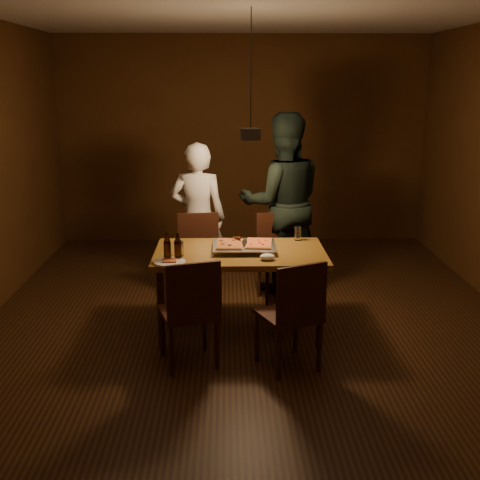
{
  "coord_description": "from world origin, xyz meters",
  "views": [
    {
      "loc": [
        -0.21,
        -5.3,
        2.21
      ],
      "look_at": [
        -0.1,
        -0.22,
        0.85
      ],
      "focal_mm": 45.0,
      "sensor_mm": 36.0,
      "label": 1
    }
  ],
  "objects_px": {
    "dining_table": "(240,259)",
    "chair_far_left": "(199,250)",
    "chair_near_right": "(294,306)",
    "diner_white": "(198,218)",
    "chair_far_right": "(279,249)",
    "plate_slice": "(170,262)",
    "chair_near_left": "(191,304)",
    "pizza_tray": "(244,247)",
    "beer_bottle_b": "(178,246)",
    "pendant_lamp": "(251,133)",
    "diner_dark": "(282,203)",
    "beer_bottle_a": "(167,246)"
  },
  "relations": [
    {
      "from": "chair_far_right",
      "to": "chair_far_left",
      "type": "bearing_deg",
      "value": -9.17
    },
    {
      "from": "beer_bottle_a",
      "to": "beer_bottle_b",
      "type": "xyz_separation_m",
      "value": [
        0.09,
        0.0,
        -0.0
      ]
    },
    {
      "from": "dining_table",
      "to": "pizza_tray",
      "type": "relative_size",
      "value": 2.73
    },
    {
      "from": "beer_bottle_a",
      "to": "dining_table",
      "type": "bearing_deg",
      "value": 22.98
    },
    {
      "from": "pizza_tray",
      "to": "beer_bottle_a",
      "type": "height_order",
      "value": "beer_bottle_a"
    },
    {
      "from": "chair_far_left",
      "to": "plate_slice",
      "type": "bearing_deg",
      "value": 73.57
    },
    {
      "from": "pizza_tray",
      "to": "plate_slice",
      "type": "bearing_deg",
      "value": -147.37
    },
    {
      "from": "pizza_tray",
      "to": "plate_slice",
      "type": "xyz_separation_m",
      "value": [
        -0.63,
        -0.38,
        -0.01
      ]
    },
    {
      "from": "chair_far_left",
      "to": "chair_far_right",
      "type": "xyz_separation_m",
      "value": [
        0.81,
        0.01,
        0.0
      ]
    },
    {
      "from": "chair_far_right",
      "to": "diner_white",
      "type": "xyz_separation_m",
      "value": [
        -0.83,
        0.3,
        0.26
      ]
    },
    {
      "from": "chair_far_left",
      "to": "dining_table",
      "type": "bearing_deg",
      "value": 109.39
    },
    {
      "from": "dining_table",
      "to": "diner_white",
      "type": "distance_m",
      "value": 1.2
    },
    {
      "from": "beer_bottle_b",
      "to": "diner_dark",
      "type": "bearing_deg",
      "value": 54.37
    },
    {
      "from": "beer_bottle_a",
      "to": "plate_slice",
      "type": "distance_m",
      "value": 0.14
    },
    {
      "from": "dining_table",
      "to": "beer_bottle_a",
      "type": "relative_size",
      "value": 6.41
    },
    {
      "from": "chair_near_right",
      "to": "chair_near_left",
      "type": "bearing_deg",
      "value": 150.89
    },
    {
      "from": "chair_far_left",
      "to": "chair_far_right",
      "type": "bearing_deg",
      "value": 173.66
    },
    {
      "from": "chair_far_left",
      "to": "beer_bottle_a",
      "type": "height_order",
      "value": "beer_bottle_a"
    },
    {
      "from": "chair_near_right",
      "to": "plate_slice",
      "type": "relative_size",
      "value": 2.11
    },
    {
      "from": "dining_table",
      "to": "beer_bottle_a",
      "type": "height_order",
      "value": "beer_bottle_a"
    },
    {
      "from": "chair_near_left",
      "to": "diner_white",
      "type": "bearing_deg",
      "value": 72.97
    },
    {
      "from": "dining_table",
      "to": "chair_near_right",
      "type": "height_order",
      "value": "chair_near_right"
    },
    {
      "from": "pizza_tray",
      "to": "diner_white",
      "type": "relative_size",
      "value": 0.35
    },
    {
      "from": "plate_slice",
      "to": "diner_dark",
      "type": "relative_size",
      "value": 0.14
    },
    {
      "from": "chair_far_right",
      "to": "diner_white",
      "type": "relative_size",
      "value": 0.3
    },
    {
      "from": "dining_table",
      "to": "pendant_lamp",
      "type": "relative_size",
      "value": 1.36
    },
    {
      "from": "chair_near_left",
      "to": "pizza_tray",
      "type": "xyz_separation_m",
      "value": [
        0.44,
        0.76,
        0.24
      ]
    },
    {
      "from": "chair_far_right",
      "to": "chair_near_right",
      "type": "distance_m",
      "value": 1.6
    },
    {
      "from": "chair_far_left",
      "to": "pendant_lamp",
      "type": "bearing_deg",
      "value": 123.3
    },
    {
      "from": "chair_far_right",
      "to": "diner_dark",
      "type": "relative_size",
      "value": 0.26
    },
    {
      "from": "chair_far_right",
      "to": "pizza_tray",
      "type": "distance_m",
      "value": 0.89
    },
    {
      "from": "chair_near_right",
      "to": "diner_white",
      "type": "relative_size",
      "value": 0.35
    },
    {
      "from": "pizza_tray",
      "to": "beer_bottle_b",
      "type": "distance_m",
      "value": 0.64
    },
    {
      "from": "chair_far_left",
      "to": "chair_near_right",
      "type": "distance_m",
      "value": 1.78
    },
    {
      "from": "beer_bottle_b",
      "to": "diner_white",
      "type": "xyz_separation_m",
      "value": [
        0.1,
        1.37,
        -0.07
      ]
    },
    {
      "from": "pizza_tray",
      "to": "chair_near_left",
      "type": "bearing_deg",
      "value": -118.53
    },
    {
      "from": "chair_far_right",
      "to": "diner_dark",
      "type": "bearing_deg",
      "value": -110.42
    },
    {
      "from": "plate_slice",
      "to": "beer_bottle_b",
      "type": "bearing_deg",
      "value": 54.76
    },
    {
      "from": "dining_table",
      "to": "chair_far_left",
      "type": "xyz_separation_m",
      "value": [
        -0.4,
        0.8,
        -0.14
      ]
    },
    {
      "from": "diner_white",
      "to": "diner_dark",
      "type": "distance_m",
      "value": 0.91
    },
    {
      "from": "chair_near_left",
      "to": "beer_bottle_b",
      "type": "bearing_deg",
      "value": 87.35
    },
    {
      "from": "dining_table",
      "to": "diner_white",
      "type": "height_order",
      "value": "diner_white"
    },
    {
      "from": "pizza_tray",
      "to": "diner_dark",
      "type": "height_order",
      "value": "diner_dark"
    },
    {
      "from": "beer_bottle_b",
      "to": "chair_near_left",
      "type": "bearing_deg",
      "value": -74.89
    },
    {
      "from": "chair_far_right",
      "to": "plate_slice",
      "type": "bearing_deg",
      "value": 39.35
    },
    {
      "from": "chair_near_left",
      "to": "plate_slice",
      "type": "height_order",
      "value": "chair_near_left"
    },
    {
      "from": "beer_bottle_a",
      "to": "diner_dark",
      "type": "distance_m",
      "value": 1.77
    },
    {
      "from": "dining_table",
      "to": "diner_dark",
      "type": "height_order",
      "value": "diner_dark"
    },
    {
      "from": "chair_near_right",
      "to": "beer_bottle_a",
      "type": "xyz_separation_m",
      "value": [
        -1.01,
        0.53,
        0.33
      ]
    },
    {
      "from": "chair_near_left",
      "to": "diner_dark",
      "type": "relative_size",
      "value": 0.28
    }
  ]
}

